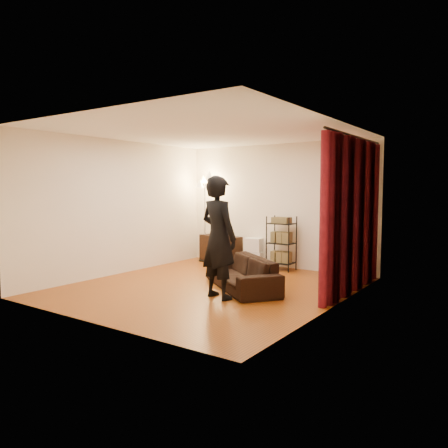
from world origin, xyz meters
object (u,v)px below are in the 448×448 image
Objects in this scene: person at (218,237)px; wire_shelf at (281,243)px; media_cabinet at (221,249)px; storage_boxes at (254,252)px; floor_lamp at (205,218)px; sofa at (242,273)px.

wire_shelf is (-0.28, 2.69, -0.39)m from person.
media_cabinet is 1.63m from wire_shelf.
storage_boxes is (-1.05, 2.83, -0.65)m from person.
storage_boxes is at bearing 18.75° from media_cabinet.
person reaches higher than wire_shelf.
storage_boxes is at bearing 6.41° from floor_lamp.
media_cabinet is 0.83m from floor_lamp.
wire_shelf reaches higher than storage_boxes.
floor_lamp is (-2.31, 2.69, 0.06)m from person.
media_cabinet reaches higher than sofa.
media_cabinet is 0.53× the size of floor_lamp.
wire_shelf is (0.76, -0.13, 0.26)m from storage_boxes.
person is 3.40m from media_cabinet.
sofa is 0.98× the size of person.
sofa is 2.31m from storage_boxes.
sofa is at bearing -64.17° from storage_boxes.
media_cabinet is (-1.90, 2.74, -0.65)m from person.
person is 3.54m from floor_lamp.
floor_lamp is (-1.26, -0.14, 0.71)m from storage_boxes.
sofa is 1.99m from wire_shelf.
media_cabinet is 0.94× the size of wire_shelf.
sofa is 1.65× the size of wire_shelf.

